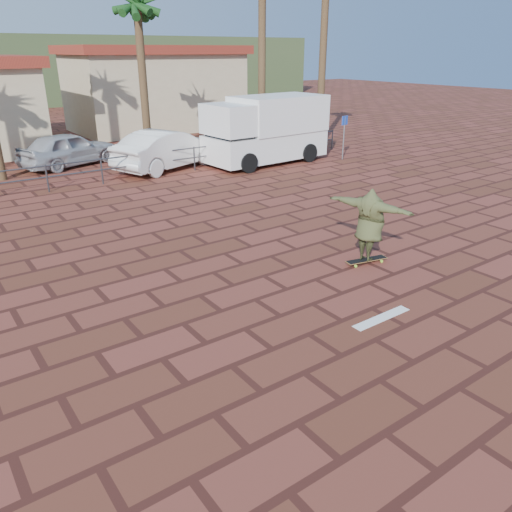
% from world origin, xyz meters
% --- Properties ---
extents(ground, '(120.00, 120.00, 0.00)m').
position_xyz_m(ground, '(0.00, 0.00, 0.00)').
color(ground, brown).
rests_on(ground, ground).
extents(paint_stripe, '(1.40, 0.22, 0.01)m').
position_xyz_m(paint_stripe, '(0.70, -1.20, 0.00)').
color(paint_stripe, white).
rests_on(paint_stripe, ground).
extents(guardrail, '(24.06, 0.06, 1.00)m').
position_xyz_m(guardrail, '(0.00, 12.00, 0.68)').
color(guardrail, '#47494F').
rests_on(guardrail, ground).
extents(palm_center, '(2.40, 2.40, 7.75)m').
position_xyz_m(palm_center, '(3.50, 15.50, 6.36)').
color(palm_center, brown).
rests_on(palm_center, ground).
extents(building_east, '(10.60, 6.60, 5.00)m').
position_xyz_m(building_east, '(8.00, 24.00, 2.54)').
color(building_east, beige).
rests_on(building_east, ground).
extents(longboard, '(1.10, 0.46, 0.11)m').
position_xyz_m(longboard, '(2.44, 0.81, 0.09)').
color(longboard, olive).
rests_on(longboard, ground).
extents(skateboarder, '(1.06, 2.23, 1.75)m').
position_xyz_m(skateboarder, '(2.44, 0.81, 0.98)').
color(skateboarder, '#434826').
rests_on(skateboarder, longboard).
extents(campervan, '(5.68, 2.68, 2.89)m').
position_xyz_m(campervan, '(7.44, 11.50, 1.52)').
color(campervan, white).
rests_on(campervan, ground).
extents(car_silver, '(4.69, 3.07, 1.48)m').
position_xyz_m(car_silver, '(-0.03, 16.00, 0.74)').
color(car_silver, '#AEB0B5').
rests_on(car_silver, ground).
extents(car_white, '(5.32, 3.30, 1.65)m').
position_xyz_m(car_white, '(3.28, 13.00, 0.83)').
color(car_white, white).
rests_on(car_white, ground).
extents(street_sign, '(0.40, 0.10, 1.98)m').
position_xyz_m(street_sign, '(10.77, 10.00, 1.38)').
color(street_sign, gray).
rests_on(street_sign, ground).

